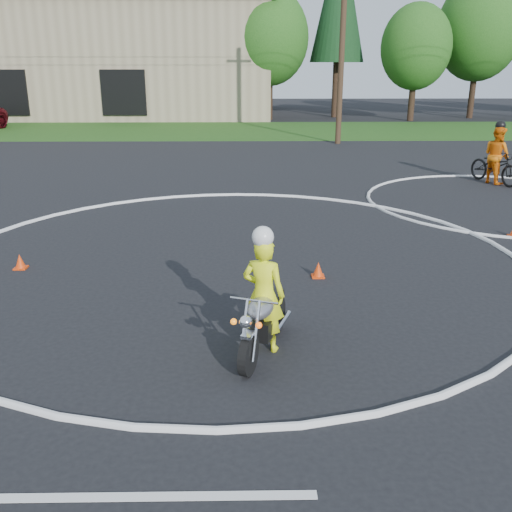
{
  "coord_description": "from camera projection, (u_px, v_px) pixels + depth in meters",
  "views": [
    {
      "loc": [
        0.35,
        -8.39,
        3.9
      ],
      "look_at": [
        0.48,
        -0.14,
        1.1
      ],
      "focal_mm": 40.0,
      "sensor_mm": 36.0,
      "label": 1
    }
  ],
  "objects": [
    {
      "name": "ground",
      "position": [
        226.0,
        318.0,
        9.19
      ],
      "size": [
        120.0,
        120.0,
        0.0
      ],
      "primitive_type": "plane",
      "color": "black",
      "rests_on": "ground"
    },
    {
      "name": "rider_primary_grp",
      "position": [
        264.0,
        291.0,
        7.93
      ],
      "size": [
        0.71,
        0.58,
        1.84
      ],
      "rotation": [
        0.0,
        0.0,
        -0.34
      ],
      "color": "#ECF91A",
      "rests_on": "ground"
    },
    {
      "name": "course_markings",
      "position": [
        325.0,
        238.0,
        13.34
      ],
      "size": [
        19.05,
        19.05,
        0.12
      ],
      "color": "silver",
      "rests_on": "ground"
    },
    {
      "name": "warehouse",
      "position": [
        17.0,
        60.0,
        45.45
      ],
      "size": [
        41.0,
        17.0,
        8.3
      ],
      "color": "tan",
      "rests_on": "ground"
    },
    {
      "name": "rider_second_grp",
      "position": [
        496.0,
        161.0,
        19.28
      ],
      "size": [
        1.5,
        2.32,
        2.1
      ],
      "rotation": [
        0.0,
        0.0,
        0.37
      ],
      "color": "black",
      "rests_on": "ground"
    },
    {
      "name": "grass_strip",
      "position": [
        241.0,
        130.0,
        34.75
      ],
      "size": [
        120.0,
        10.0,
        0.02
      ],
      "primitive_type": "cube",
      "color": "#1E4714",
      "rests_on": "ground"
    },
    {
      "name": "treeline",
      "position": [
        451.0,
        22.0,
        40.06
      ],
      "size": [
        38.2,
        8.1,
        14.52
      ],
      "color": "#382619",
      "rests_on": "ground"
    },
    {
      "name": "primary_motorcycle",
      "position": [
        263.0,
        322.0,
        7.93
      ],
      "size": [
        0.9,
        1.81,
        0.99
      ],
      "rotation": [
        0.0,
        0.0,
        -0.34
      ],
      "color": "black",
      "rests_on": "ground"
    },
    {
      "name": "traffic_cones",
      "position": [
        456.0,
        253.0,
        11.9
      ],
      "size": [
        18.74,
        12.57,
        0.3
      ],
      "color": "red",
      "rests_on": "ground"
    },
    {
      "name": "utility_poles",
      "position": [
        343.0,
        35.0,
        27.48
      ],
      "size": [
        41.6,
        1.12,
        10.0
      ],
      "color": "#473321",
      "rests_on": "ground"
    }
  ]
}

